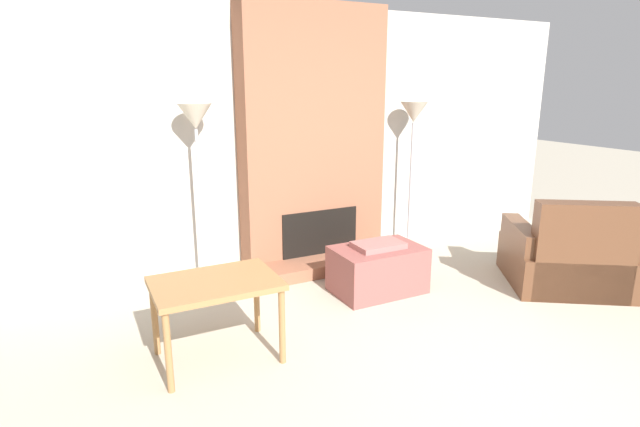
# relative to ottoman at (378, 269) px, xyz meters

# --- Properties ---
(ground_plane) EXTENTS (24.00, 24.00, 0.00)m
(ground_plane) POSITION_rel_ottoman_xyz_m (-0.16, -1.81, -0.22)
(ground_plane) COLOR #B2A893
(wall_back) EXTENTS (6.92, 0.06, 2.60)m
(wall_back) POSITION_rel_ottoman_xyz_m (-0.16, 1.20, 1.08)
(wall_back) COLOR #BCB7AD
(wall_back) RESTS_ON ground_plane
(fireplace) EXTENTS (1.51, 0.69, 2.60)m
(fireplace) POSITION_rel_ottoman_xyz_m (-0.16, 0.99, 1.01)
(fireplace) COLOR #935B42
(fireplace) RESTS_ON ground_plane
(ottoman) EXTENTS (0.80, 0.52, 0.47)m
(ottoman) POSITION_rel_ottoman_xyz_m (0.00, 0.00, 0.00)
(ottoman) COLOR #8C4C47
(ottoman) RESTS_ON ground_plane
(armchair) EXTENTS (1.34, 1.33, 0.88)m
(armchair) POSITION_rel_ottoman_xyz_m (1.62, -0.71, 0.05)
(armchair) COLOR brown
(armchair) RESTS_ON ground_plane
(side_table) EXTENTS (0.82, 0.58, 0.58)m
(side_table) POSITION_rel_ottoman_xyz_m (-1.61, -0.48, 0.29)
(side_table) COLOR #9E7042
(side_table) RESTS_ON ground_plane
(floor_lamp_left) EXTENTS (0.30, 0.30, 1.68)m
(floor_lamp_left) POSITION_rel_ottoman_xyz_m (-1.36, 0.90, 1.24)
(floor_lamp_left) COLOR #ADADB2
(floor_lamp_left) RESTS_ON ground_plane
(floor_lamp_right) EXTENTS (0.30, 0.30, 1.66)m
(floor_lamp_right) POSITION_rel_ottoman_xyz_m (1.01, 0.90, 1.22)
(floor_lamp_right) COLOR #ADADB2
(floor_lamp_right) RESTS_ON ground_plane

